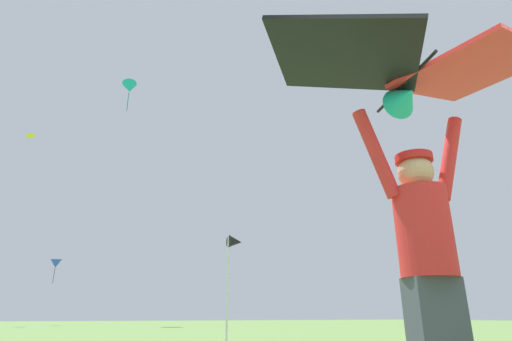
% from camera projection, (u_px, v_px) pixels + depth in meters
% --- Properties ---
extents(kite_flyer_person, '(0.80, 0.42, 1.92)m').
position_uv_depth(kite_flyer_person, '(427.00, 258.00, 2.50)').
color(kite_flyer_person, '#424751').
rests_on(kite_flyer_person, ground).
extents(held_stunt_kite, '(2.07, 1.36, 0.43)m').
position_uv_depth(held_stunt_kite, '(409.00, 70.00, 2.84)').
color(held_stunt_kite, black).
extents(distant_kite_yellow_overhead_distant, '(0.78, 0.78, 0.23)m').
position_uv_depth(distant_kite_yellow_overhead_distant, '(30.00, 136.00, 32.75)').
color(distant_kite_yellow_overhead_distant, yellow).
extents(distant_kite_teal_low_left, '(1.75, 1.88, 3.00)m').
position_uv_depth(distant_kite_teal_low_left, '(129.00, 88.00, 36.73)').
color(distant_kite_teal_low_left, '#19B2AD').
extents(distant_kite_blue_high_right, '(0.94, 0.96, 1.78)m').
position_uv_depth(distant_kite_blue_high_right, '(56.00, 263.00, 30.09)').
color(distant_kite_blue_high_right, blue).
extents(marker_flag, '(0.30, 0.24, 2.10)m').
position_uv_depth(marker_flag, '(234.00, 250.00, 7.92)').
color(marker_flag, silver).
rests_on(marker_flag, ground).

